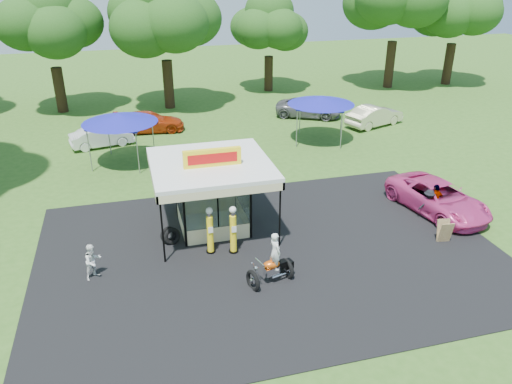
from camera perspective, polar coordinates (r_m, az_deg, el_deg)
ground at (r=20.56m, az=3.26°, el=-9.85°), size 120.00×120.00×0.00m
asphalt_apron at (r=22.13m, az=1.65°, el=-6.95°), size 20.00×14.00×0.04m
gas_station_kiosk at (r=23.46m, az=-5.08°, el=-0.18°), size 5.40×5.40×4.18m
gas_pump_left at (r=21.72m, az=-5.27°, el=-4.51°), size 0.42×0.42×2.23m
gas_pump_right at (r=21.66m, az=-2.62°, el=-4.45°), size 0.42×0.42×2.27m
motorcycle at (r=19.89m, az=2.00°, el=-8.07°), size 2.01×1.36×2.28m
spare_tires at (r=22.98m, az=-9.77°, el=-4.94°), size 1.01×0.77×0.82m
a_frame_sign at (r=24.26m, az=20.73°, el=-4.25°), size 0.62×0.61×1.06m
kiosk_car at (r=25.98m, az=-5.85°, el=-0.78°), size 2.82×1.13×0.96m
pink_sedan at (r=26.88m, az=20.08°, el=-0.61°), size 3.64×6.08×1.58m
spectator_west at (r=21.21m, az=-18.13°, el=-7.53°), size 0.94×0.91×1.53m
spectator_east_a at (r=26.10m, az=19.09°, el=-1.30°), size 1.01×0.60×1.53m
spectator_east_b at (r=26.23m, az=19.77°, el=-0.98°), size 1.09×0.58×1.77m
bg_car_a at (r=36.03m, az=-17.22°, el=6.07°), size 4.44×2.35×1.39m
bg_car_b at (r=38.34m, az=-12.15°, el=7.84°), size 5.30×2.45×1.50m
bg_car_d at (r=41.47m, az=6.05°, el=9.54°), size 5.84×4.62×1.48m
bg_car_e at (r=39.95m, az=13.40°, el=8.48°), size 5.10×3.24×1.59m
tent_west at (r=31.85m, az=-15.32°, el=8.07°), size 4.60×4.60×3.22m
tent_east at (r=35.15m, az=7.45°, el=10.31°), size 4.61×4.61×3.22m
oak_far_b at (r=44.69m, az=-22.49°, el=16.62°), size 8.61×8.61×10.27m
oak_far_c at (r=43.42m, az=-10.51°, el=18.79°), size 9.74×9.74×11.48m
oak_far_d at (r=49.13m, az=1.50°, el=18.19°), size 7.73×7.73×9.20m
oak_far_e at (r=52.09m, az=15.78°, el=20.05°), size 10.48×10.48×12.47m
oak_far_f at (r=55.43m, az=21.98°, el=18.59°), size 9.18×9.18×11.06m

